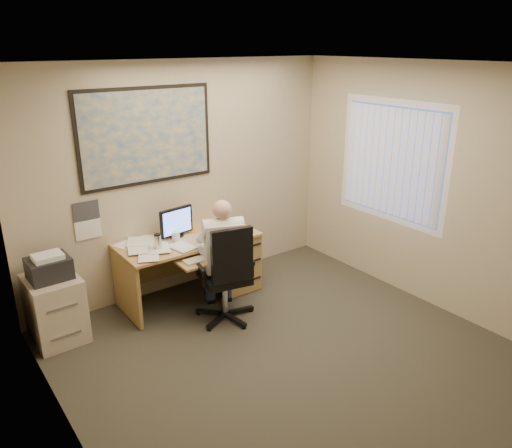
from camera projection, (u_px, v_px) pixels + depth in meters
room_shell at (313, 234)px, 4.18m from camera, size 4.00×4.50×2.70m
desk at (212, 256)px, 6.01m from camera, size 1.60×0.97×1.09m
world_map at (147, 136)px, 5.44m from camera, size 1.56×0.03×1.06m
wall_calendar at (87, 220)px, 5.31m from camera, size 0.28×0.01×0.42m
window_blinds at (392, 162)px, 5.82m from camera, size 0.06×1.40×1.30m
filing_cabinet at (54, 303)px, 5.01m from camera, size 0.50×0.59×0.94m
office_chair at (228, 292)px, 5.38m from camera, size 0.80×0.80×1.13m
person at (222, 261)px, 5.32m from camera, size 0.79×0.92×1.35m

